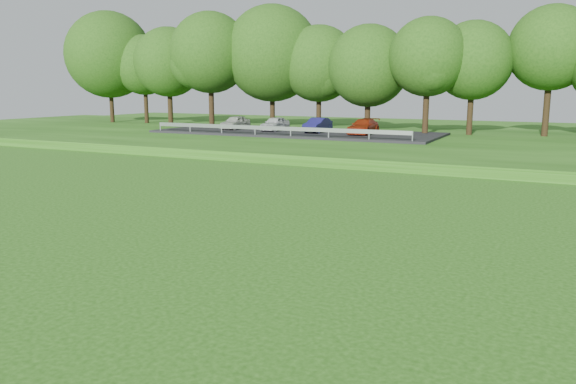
% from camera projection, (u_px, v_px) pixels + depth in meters
% --- Properties ---
extents(parking_lot, '(24.00, 9.00, 1.38)m').
position_uv_depth(parking_lot, '(297.00, 129.00, 47.17)').
color(parking_lot, black).
rests_on(parking_lot, berm).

